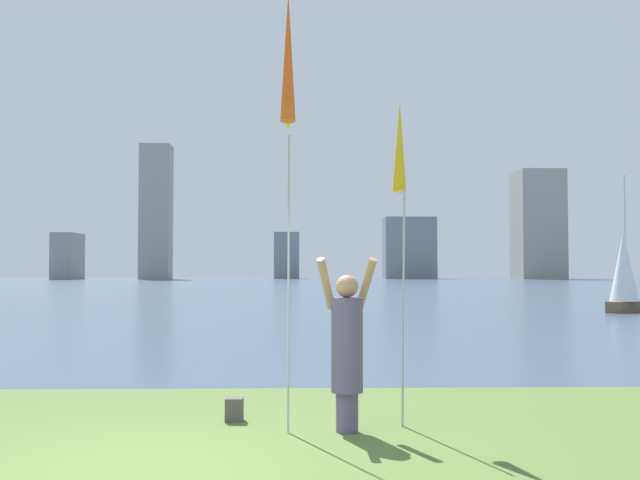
% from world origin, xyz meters
% --- Properties ---
extents(ground, '(120.00, 138.00, 0.12)m').
position_xyz_m(ground, '(0.00, 50.95, -0.06)').
color(ground, '#4C662D').
extents(person, '(0.68, 0.50, 1.86)m').
position_xyz_m(person, '(1.71, 1.44, 0.91)').
color(person, '#594C72').
rests_on(person, ground).
extents(kite_flag_left, '(0.16, 0.81, 4.65)m').
position_xyz_m(kite_flag_left, '(1.08, 1.16, 3.83)').
color(kite_flag_left, '#B2B2B7').
rests_on(kite_flag_left, ground).
extents(kite_flag_right, '(0.16, 0.50, 3.63)m').
position_xyz_m(kite_flag_right, '(2.33, 1.84, 3.02)').
color(kite_flag_right, '#B2B2B7').
rests_on(kite_flag_right, ground).
extents(bag, '(0.20, 0.18, 0.26)m').
position_xyz_m(bag, '(0.46, 2.01, 0.13)').
color(bag, '#4C4742').
rests_on(bag, ground).
extents(sailboat_2, '(2.04, 1.86, 5.36)m').
position_xyz_m(sailboat_2, '(13.75, 21.89, 1.55)').
color(sailboat_2, brown).
rests_on(sailboat_2, ground).
extents(skyline_tower_0, '(3.13, 6.80, 6.79)m').
position_xyz_m(skyline_tower_0, '(-33.33, 103.16, 3.39)').
color(skyline_tower_0, gray).
rests_on(skyline_tower_0, ground).
extents(skyline_tower_1, '(4.38, 4.14, 19.99)m').
position_xyz_m(skyline_tower_1, '(-20.47, 103.55, 9.99)').
color(skyline_tower_1, gray).
rests_on(skyline_tower_1, ground).
extents(skyline_tower_2, '(3.87, 3.94, 7.19)m').
position_xyz_m(skyline_tower_2, '(-1.11, 108.43, 3.59)').
color(skyline_tower_2, gray).
rests_on(skyline_tower_2, ground).
extents(skyline_tower_3, '(7.84, 5.18, 9.48)m').
position_xyz_m(skyline_tower_3, '(17.94, 107.49, 4.74)').
color(skyline_tower_3, gray).
rests_on(skyline_tower_3, ground).
extents(skyline_tower_4, '(6.69, 7.25, 16.41)m').
position_xyz_m(skyline_tower_4, '(37.16, 104.57, 8.20)').
color(skyline_tower_4, gray).
rests_on(skyline_tower_4, ground).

